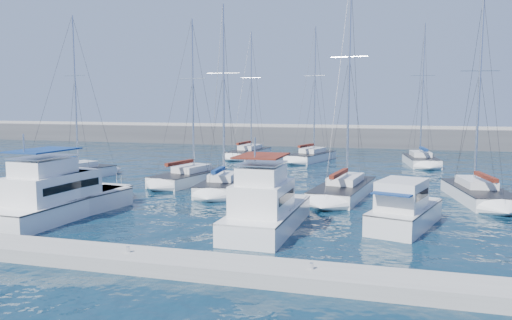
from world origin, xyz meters
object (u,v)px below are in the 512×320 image
(motor_yacht_port_outer, at_px, (78,199))
(motor_yacht_port_inner, at_px, (57,199))
(motor_yacht_stbd_outer, at_px, (404,211))
(motor_yacht_stbd_inner, at_px, (266,210))
(sailboat_mid_b, at_px, (189,177))
(sailboat_mid_a, at_px, (71,174))
(sailboat_mid_e, at_px, (478,193))
(sailboat_mid_c, at_px, (222,186))
(sailboat_mid_d, at_px, (344,189))
(sailboat_back_b, at_px, (311,156))
(sailboat_back_a, at_px, (249,153))
(sailboat_back_c, at_px, (421,160))

(motor_yacht_port_outer, relative_size, motor_yacht_port_inner, 0.68)
(motor_yacht_port_outer, distance_m, motor_yacht_stbd_outer, 20.06)
(motor_yacht_port_outer, distance_m, motor_yacht_stbd_inner, 12.68)
(motor_yacht_stbd_inner, bearing_deg, sailboat_mid_b, 128.38)
(sailboat_mid_a, relative_size, sailboat_mid_e, 1.02)
(motor_yacht_stbd_outer, bearing_deg, sailboat_mid_e, 78.28)
(sailboat_mid_c, xyz_separation_m, sailboat_mid_d, (9.31, 1.16, -0.02))
(motor_yacht_stbd_inner, relative_size, sailboat_mid_e, 0.58)
(sailboat_back_b, bearing_deg, sailboat_mid_c, -81.62)
(sailboat_back_a, height_order, sailboat_back_b, sailboat_back_b)
(sailboat_back_c, bearing_deg, sailboat_back_a, 164.28)
(sailboat_mid_e, bearing_deg, motor_yacht_stbd_outer, -128.01)
(sailboat_mid_e, relative_size, sailboat_back_a, 0.90)
(sailboat_mid_a, distance_m, sailboat_mid_e, 34.58)
(motor_yacht_port_inner, bearing_deg, sailboat_mid_a, 126.32)
(motor_yacht_port_inner, xyz_separation_m, sailboat_back_a, (1.41, 36.26, -0.60))
(sailboat_back_a, bearing_deg, motor_yacht_stbd_outer, -54.33)
(motor_yacht_stbd_outer, height_order, sailboat_back_c, sailboat_back_c)
(motor_yacht_stbd_inner, relative_size, sailboat_mid_d, 0.52)
(motor_yacht_port_outer, relative_size, sailboat_mid_a, 0.47)
(sailboat_mid_d, bearing_deg, sailboat_mid_a, -176.40)
(motor_yacht_stbd_outer, distance_m, sailboat_mid_c, 15.52)
(sailboat_back_c, bearing_deg, motor_yacht_stbd_inner, -114.11)
(motor_yacht_port_outer, distance_m, sailboat_mid_b, 13.17)
(sailboat_mid_a, bearing_deg, motor_yacht_stbd_inner, -16.90)
(sailboat_mid_e, bearing_deg, sailboat_mid_b, 166.51)
(sailboat_mid_a, relative_size, sailboat_mid_c, 1.02)
(sailboat_mid_b, xyz_separation_m, sailboat_mid_d, (13.74, -2.55, 0.01))
(sailboat_back_a, xyz_separation_m, sailboat_back_c, (21.26, -2.87, 0.02))
(motor_yacht_port_outer, distance_m, motor_yacht_port_inner, 1.46)
(motor_yacht_stbd_outer, relative_size, sailboat_mid_d, 0.43)
(sailboat_mid_a, bearing_deg, sailboat_back_a, 79.60)
(motor_yacht_port_outer, relative_size, motor_yacht_stbd_inner, 0.83)
(motor_yacht_stbd_inner, height_order, sailboat_mid_b, sailboat_mid_b)
(motor_yacht_stbd_outer, relative_size, sailboat_mid_a, 0.47)
(motor_yacht_stbd_outer, bearing_deg, sailboat_back_c, 102.43)
(motor_yacht_port_outer, xyz_separation_m, sailboat_back_b, (9.42, 32.92, -0.41))
(sailboat_back_a, bearing_deg, sailboat_back_b, -7.36)
(sailboat_mid_c, relative_size, sailboat_back_a, 0.90)
(sailboat_mid_b, height_order, sailboat_back_a, sailboat_back_a)
(motor_yacht_stbd_outer, bearing_deg, sailboat_back_a, 136.49)
(sailboat_mid_e, bearing_deg, sailboat_back_c, 88.70)
(motor_yacht_port_inner, relative_size, sailboat_mid_c, 0.72)
(sailboat_mid_e, relative_size, sailboat_back_c, 0.92)
(motor_yacht_port_outer, height_order, sailboat_mid_c, sailboat_mid_c)
(motor_yacht_stbd_inner, bearing_deg, sailboat_back_b, 96.46)
(sailboat_mid_b, xyz_separation_m, sailboat_back_c, (20.17, 19.02, 0.02))
(motor_yacht_port_inner, xyz_separation_m, motor_yacht_stbd_inner, (13.17, 0.40, 0.00))
(motor_yacht_port_outer, relative_size, sailboat_mid_b, 0.50)
(sailboat_mid_c, bearing_deg, sailboat_mid_b, 134.73)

